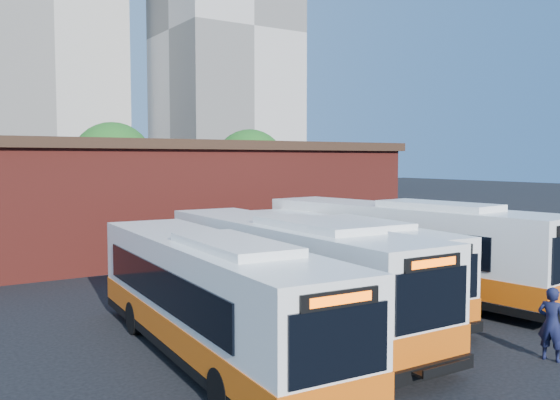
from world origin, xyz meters
TOP-DOWN VIEW (x-y plane):
  - ground at (0.00, 0.00)m, footprint 220.00×220.00m
  - bus_west at (-5.65, 0.91)m, footprint 3.31×12.70m
  - bus_midwest at (-2.15, 2.39)m, footprint 2.97×13.17m
  - bus_mideast at (1.09, 3.86)m, footprint 3.42×12.24m
  - bus_east at (4.51, 3.89)m, footprint 4.57×13.98m
  - transit_worker at (1.96, -4.24)m, footprint 0.65×0.83m
  - depot_building at (0.00, 20.00)m, footprint 28.60×12.60m
  - tree_mid at (2.00, 34.00)m, footprint 6.56×6.56m
  - tree_east at (13.00, 31.00)m, footprint 6.24×6.24m
  - tower_right at (30.00, 68.00)m, footprint 18.00×18.00m

SIDE VIEW (x-z plane):
  - ground at x=0.00m, z-range 0.00..0.00m
  - transit_worker at x=1.96m, z-range 0.00..2.00m
  - bus_mideast at x=1.09m, z-range -0.15..3.14m
  - bus_west at x=-5.65m, z-range -0.16..3.27m
  - bus_midwest at x=-2.15m, z-range -0.16..3.41m
  - bus_east at x=4.51m, z-range -0.17..3.58m
  - depot_building at x=0.00m, z-range 0.06..6.46m
  - tree_east at x=13.00m, z-range 0.85..8.81m
  - tree_mid at x=2.00m, z-range 0.90..9.26m
  - tower_right at x=30.00m, z-range -0.26..48.94m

